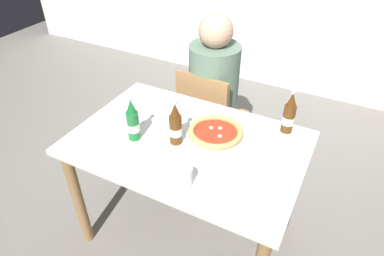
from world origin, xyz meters
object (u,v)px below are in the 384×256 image
Objects in this scene: beer_bottle_left at (289,115)px; beer_bottle_right at (133,122)px; beer_bottle_center at (176,126)px; pizza_margherita_near at (216,133)px; paper_cup at (184,176)px; chair_behind_table at (209,117)px; napkin_with_cutlery at (121,122)px; dining_table_main at (188,157)px; diner_seated at (213,102)px.

beer_bottle_right is at bearing -148.11° from beer_bottle_left.
beer_bottle_center is 1.00× the size of beer_bottle_right.
pizza_margherita_near is 0.23m from beer_bottle_center.
paper_cup is at bearing -86.72° from pizza_margherita_near.
chair_behind_table is 3.90× the size of napkin_with_cutlery.
pizza_margherita_near is at bearing -146.06° from beer_bottle_left.
dining_table_main is at bearing 108.60° from chair_behind_table.
beer_bottle_left reaches higher than chair_behind_table.
beer_bottle_left is 2.60× the size of paper_cup.
chair_behind_table reaches higher than pizza_margherita_near.
dining_table_main is at bearing -77.14° from diner_seated.
chair_behind_table is 0.99m from paper_cup.
dining_table_main is 0.23m from beer_bottle_center.
beer_bottle_center is at bearing 103.71° from chair_behind_table.
paper_cup reaches higher than napkin_with_cutlery.
beer_bottle_center is 0.31m from paper_cup.
beer_bottle_center is at bearing -1.27° from napkin_with_cutlery.
chair_behind_table is at bearing 99.45° from beer_bottle_center.
chair_behind_table is at bearing 154.07° from beer_bottle_left.
paper_cup is at bearing -53.28° from beer_bottle_center.
pizza_margherita_near is 0.40m from beer_bottle_left.
beer_bottle_center reaches higher than paper_cup.
diner_seated is (-0.15, 0.66, -0.05)m from dining_table_main.
paper_cup is at bearing -73.17° from diner_seated.
diner_seated is 3.81× the size of pizza_margherita_near.
napkin_with_cutlery is 0.60m from paper_cup.
paper_cup is at bearing 112.28° from chair_behind_table.
diner_seated is at bearing 98.36° from beer_bottle_center.
dining_table_main is 1.41× the size of chair_behind_table.
chair_behind_table is at bearing 118.00° from pizza_margherita_near.
beer_bottle_left and beer_bottle_right have the same top height.
beer_bottle_right is at bearing -161.42° from beer_bottle_center.
beer_bottle_left is (0.58, -0.34, 0.27)m from diner_seated.
beer_bottle_right reaches higher than napkin_with_cutlery.
pizza_margherita_near is at bearing -64.64° from diner_seated.
dining_table_main is 0.68m from diner_seated.
beer_bottle_center is at bearing -138.15° from pizza_margherita_near.
chair_behind_table reaches higher than dining_table_main.
beer_bottle_center is (0.10, -0.70, 0.27)m from diner_seated.
diner_seated is 12.73× the size of paper_cup.
diner_seated is at bearing 69.70° from napkin_with_cutlery.
napkin_with_cutlery is (-0.52, -0.14, -0.02)m from pizza_margherita_near.
beer_bottle_right is (-0.11, -0.77, 0.27)m from diner_seated.
paper_cup is (0.28, -0.94, 0.21)m from diner_seated.
diner_seated is at bearing 115.36° from pizza_margherita_near.
pizza_margherita_near is 3.34× the size of paper_cup.
beer_bottle_left is at bearing 36.76° from beer_bottle_center.
chair_behind_table is 0.70× the size of diner_seated.
beer_bottle_left is at bearing 22.76° from napkin_with_cutlery.
beer_bottle_center is 1.13× the size of napkin_with_cutlery.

